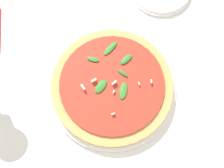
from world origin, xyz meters
The scene contains 2 objects.
ground_plane centered at (0.00, 0.00, 0.00)m, with size 6.00×6.00×0.00m, color silver.
pizza_arugula_main centered at (0.03, 0.03, 0.02)m, with size 0.32×0.32×0.05m.
Camera 1 is at (0.22, -0.01, 0.64)m, focal length 42.00 mm.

